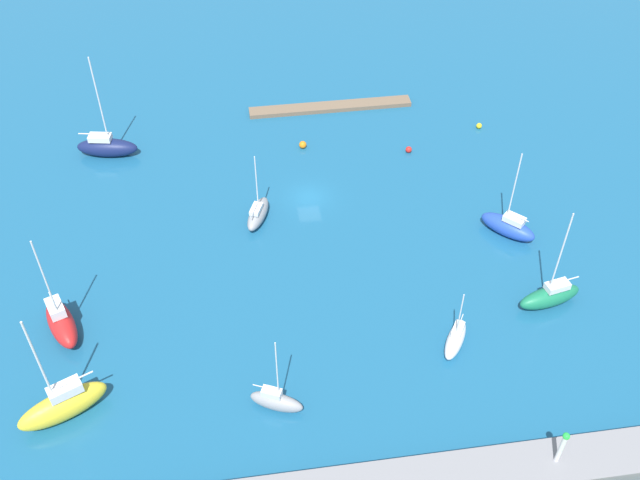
{
  "coord_description": "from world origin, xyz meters",
  "views": [
    {
      "loc": [
        7.64,
        61.94,
        52.25
      ],
      "look_at": [
        0.0,
        8.69,
        1.5
      ],
      "focal_mm": 40.63,
      "sensor_mm": 36.0,
      "label": 1
    }
  ],
  "objects": [
    {
      "name": "water",
      "position": [
        0.0,
        0.0,
        0.0
      ],
      "size": [
        160.0,
        160.0,
        0.0
      ],
      "primitive_type": "plane",
      "color": "#19567F",
      "rests_on": "ground"
    },
    {
      "name": "pier_dock",
      "position": [
        -5.11,
        -17.43,
        0.28
      ],
      "size": [
        21.12,
        2.02,
        0.55
      ],
      "primitive_type": "cube",
      "color": "brown",
      "rests_on": "ground"
    },
    {
      "name": "harbor_beacon",
      "position": [
        -14.65,
        35.74,
        3.42
      ],
      "size": [
        0.56,
        0.56,
        3.73
      ],
      "color": "silver",
      "rests_on": "breakwater"
    },
    {
      "name": "sailboat_gray_by_breakwater",
      "position": [
        6.34,
        27.01,
        0.95
      ],
      "size": [
        4.78,
        3.15,
        8.75
      ],
      "rotation": [
        0.0,
        0.0,
        2.72
      ],
      "color": "gray",
      "rests_on": "water"
    },
    {
      "name": "sailboat_blue_along_channel",
      "position": [
        -19.98,
        8.99,
        1.12
      ],
      "size": [
        5.78,
        5.82,
        10.36
      ],
      "rotation": [
        0.0,
        0.0,
        5.49
      ],
      "color": "#2347B2",
      "rests_on": "water"
    },
    {
      "name": "sailboat_white_far_south",
      "position": [
        -10.39,
        22.67,
        0.88
      ],
      "size": [
        3.76,
        4.86,
        7.04
      ],
      "rotation": [
        0.0,
        0.0,
        1.02
      ],
      "color": "white",
      "rests_on": "water"
    },
    {
      "name": "sailboat_yellow_outer_mooring",
      "position": [
        23.77,
        25.28,
        1.53
      ],
      "size": [
        7.72,
        5.13,
        12.27
      ],
      "rotation": [
        0.0,
        0.0,
        0.43
      ],
      "color": "yellow",
      "rests_on": "water"
    },
    {
      "name": "sailboat_green_mid_basin",
      "position": [
        -20.67,
        19.09,
        1.14
      ],
      "size": [
        6.64,
        3.17,
        11.64
      ],
      "rotation": [
        0.0,
        0.0,
        0.2
      ],
      "color": "#19724C",
      "rests_on": "water"
    },
    {
      "name": "sailboat_navy_lone_south",
      "position": [
        22.83,
        -11.28,
        1.24
      ],
      "size": [
        7.55,
        3.58,
        13.07
      ],
      "rotation": [
        0.0,
        0.0,
        2.96
      ],
      "color": "#141E4C",
      "rests_on": "water"
    },
    {
      "name": "sailboat_red_lone_north",
      "position": [
        25.03,
        16.01,
        1.35
      ],
      "size": [
        4.48,
        6.71,
        11.82
      ],
      "rotation": [
        0.0,
        0.0,
        1.96
      ],
      "color": "red",
      "rests_on": "water"
    },
    {
      "name": "sailboat_gray_far_north",
      "position": [
        5.94,
        3.01,
        0.93
      ],
      "size": [
        3.55,
        5.59,
        8.3
      ],
      "rotation": [
        0.0,
        0.0,
        4.33
      ],
      "color": "gray",
      "rests_on": "water"
    },
    {
      "name": "mooring_buoy_yellow",
      "position": [
        -22.95,
        -10.39,
        0.35
      ],
      "size": [
        0.7,
        0.7,
        0.7
      ],
      "primitive_type": "sphere",
      "color": "yellow",
      "rests_on": "water"
    },
    {
      "name": "mooring_buoy_orange",
      "position": [
        -0.48,
        -9.41,
        0.45
      ],
      "size": [
        0.9,
        0.9,
        0.9
      ],
      "primitive_type": "sphere",
      "color": "orange",
      "rests_on": "water"
    },
    {
      "name": "mooring_buoy_red",
      "position": [
        -13.02,
        -6.71,
        0.38
      ],
      "size": [
        0.76,
        0.76,
        0.76
      ],
      "primitive_type": "sphere",
      "color": "red",
      "rests_on": "water"
    }
  ]
}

